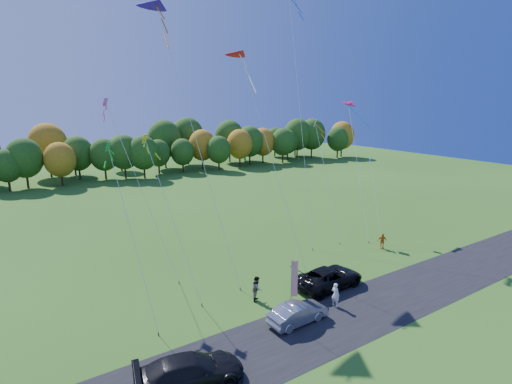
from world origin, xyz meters
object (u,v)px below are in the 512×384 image
silver_sedan (298,313)px  person_east (382,241)px  black_suv (329,277)px  feather_flag (294,278)px

silver_sedan → person_east: (15.69, 6.02, 0.09)m
black_suv → silver_sedan: bearing=115.2°
feather_flag → person_east: bearing=16.0°
black_suv → feather_flag: 4.62m
black_suv → silver_sedan: 6.02m
person_east → feather_flag: (-14.63, -4.19, 1.42)m
feather_flag → black_suv: bearing=11.6°
silver_sedan → black_suv: bearing=-65.1°
black_suv → feather_flag: size_ratio=1.61×
person_east → silver_sedan: bearing=-123.7°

